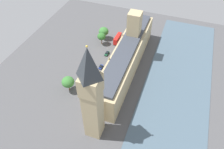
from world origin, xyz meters
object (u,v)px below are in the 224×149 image
pedestrian_near_tower (104,82)px  double_decker_bus_opposite_hall (117,39)px  plane_tree_by_river_gate (104,31)px  car_blue_leading (101,67)px  car_silver_far_end (86,84)px  clock_tower (92,95)px  car_white_midblock (82,92)px  plane_tree_kerbside (101,36)px  car_dark_green_corner (107,53)px  parliament_building (127,57)px  plane_tree_trailing (68,82)px  street_lamp_under_trees (106,31)px

pedestrian_near_tower → double_decker_bus_opposite_hall: bearing=134.2°
double_decker_bus_opposite_hall → plane_tree_by_river_gate: plane_tree_by_river_gate is taller
car_blue_leading → car_silver_far_end: size_ratio=0.90×
clock_tower → car_white_midblock: 36.42m
car_silver_far_end → plane_tree_by_river_gate: 47.63m
clock_tower → double_decker_bus_opposite_hall: bearing=-79.5°
clock_tower → pedestrian_near_tower: (7.28, -31.20, -25.80)m
car_white_midblock → plane_tree_kerbside: bearing=101.7°
pedestrian_near_tower → plane_tree_by_river_gate: 44.88m
clock_tower → car_dark_green_corner: bearing=-74.8°
double_decker_bus_opposite_hall → car_blue_leading: 29.76m
parliament_building → pedestrian_near_tower: size_ratio=47.59×
car_blue_leading → plane_tree_by_river_gate: (9.66, -29.86, 5.24)m
pedestrian_near_tower → plane_tree_by_river_gate: size_ratio=0.18×
pedestrian_near_tower → car_white_midblock: bearing=-93.3°
parliament_building → car_silver_far_end: parliament_building is taller
pedestrian_near_tower → plane_tree_trailing: 21.30m
plane_tree_by_river_gate → car_white_midblock: bearing=98.1°
car_silver_far_end → street_lamp_under_trees: (6.75, -49.93, 3.69)m
double_decker_bus_opposite_hall → clock_tower: bearing=102.1°
clock_tower → pedestrian_near_tower: 41.14m
clock_tower → plane_tree_trailing: bearing=-38.9°
double_decker_bus_opposite_hall → plane_tree_kerbside: plane_tree_kerbside is taller
double_decker_bus_opposite_hall → car_silver_far_end: 46.77m
clock_tower → plane_tree_trailing: size_ratio=5.36×
car_dark_green_corner → plane_tree_kerbside: (7.61, -9.65, 5.48)m
parliament_building → plane_tree_kerbside: size_ratio=9.04×
double_decker_bus_opposite_hall → plane_tree_by_river_gate: size_ratio=1.16×
parliament_building → car_dark_green_corner: (16.00, -8.42, -8.22)m
parliament_building → plane_tree_by_river_gate: 34.91m
parliament_building → plane_tree_by_river_gate: bearing=-45.1°
plane_tree_kerbside → street_lamp_under_trees: bearing=-87.2°
double_decker_bus_opposite_hall → car_silver_far_end: (3.20, 46.63, -1.75)m
parliament_building → car_dark_green_corner: bearing=-27.8°
plane_tree_kerbside → car_silver_far_end: bearing=98.9°
car_white_midblock → pedestrian_near_tower: 14.49m
pedestrian_near_tower → car_blue_leading: bearing=156.7°
clock_tower → double_decker_bus_opposite_hall: clock_tower is taller
clock_tower → street_lamp_under_trees: size_ratio=7.80×
car_white_midblock → clock_tower: bearing=-46.9°
plane_tree_kerbside → pedestrian_near_tower: bearing=114.2°
car_dark_green_corner → pedestrian_near_tower: (-8.02, 25.14, -0.14)m
clock_tower → double_decker_bus_opposite_hall: size_ratio=4.86×
plane_tree_kerbside → car_white_midblock: bearing=98.0°
clock_tower → plane_tree_by_river_gate: size_ratio=5.64×
car_dark_green_corner → plane_tree_trailing: bearing=79.2°
pedestrian_near_tower → street_lamp_under_trees: bearing=145.6°
car_white_midblock → street_lamp_under_trees: bearing=100.8°
pedestrian_near_tower → street_lamp_under_trees: (16.10, -44.51, 3.82)m
car_dark_green_corner → plane_tree_by_river_gate: plane_tree_by_river_gate is taller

